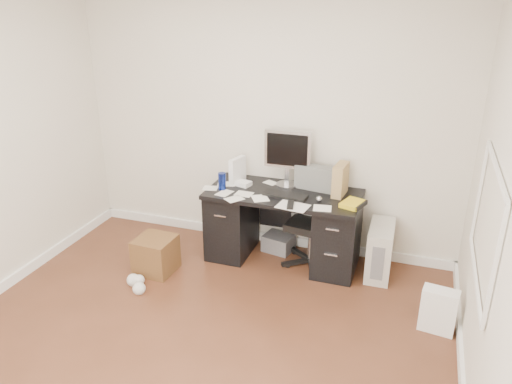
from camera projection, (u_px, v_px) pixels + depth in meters
ground at (185, 356)px, 3.80m from camera, size 4.00×4.00×0.00m
room_shell at (177, 147)px, 3.19m from camera, size 4.02×4.02×2.71m
desk at (283, 224)px, 5.01m from camera, size 1.50×0.70×0.75m
loose_papers at (263, 192)px, 4.89m from camera, size 1.10×0.60×0.00m
lcd_monitor at (287, 158)px, 4.92m from camera, size 0.47×0.28×0.58m
keyboard at (285, 195)px, 4.77m from camera, size 0.44×0.19×0.02m
computer_mouse at (319, 199)px, 4.65m from camera, size 0.07×0.07×0.06m
travel_mug at (222, 181)px, 4.92m from camera, size 0.09×0.09×0.17m
white_binder at (237, 170)px, 5.07m from camera, size 0.16×0.25×0.27m
magazine_file at (340, 180)px, 4.76m from camera, size 0.16×0.28×0.31m
pen_cup at (320, 177)px, 4.94m from camera, size 0.11×0.11×0.24m
yellow_book at (353, 204)px, 4.57m from camera, size 0.24×0.27×0.04m
paper_remote at (293, 205)px, 4.56m from camera, size 0.32×0.27×0.02m
office_chair at (312, 219)px, 4.90m from camera, size 0.64×0.64×0.99m
pc_tower at (380, 250)px, 4.81m from camera, size 0.24×0.52×0.51m
shopping_bag at (438, 310)px, 4.03m from camera, size 0.30×0.24×0.38m
wicker_basket at (156, 255)px, 4.89m from camera, size 0.37×0.37×0.36m
desk_printer at (278, 243)px, 5.31m from camera, size 0.34×0.30×0.18m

